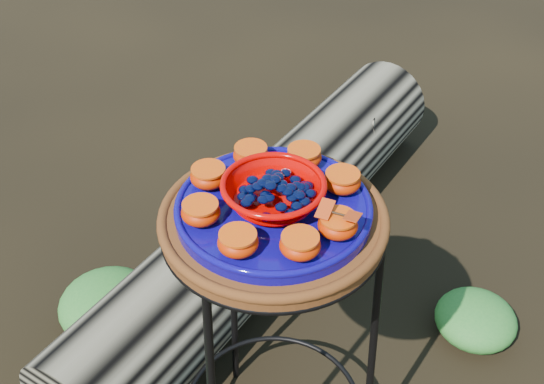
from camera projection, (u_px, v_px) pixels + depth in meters
name	position (u px, v px, depth m)	size (l,w,h in m)	color
plant_stand	(273.00, 352.00, 1.44)	(0.44, 0.44, 0.70)	black
terracotta_saucer	(273.00, 222.00, 1.21)	(0.40, 0.40, 0.03)	brown
cobalt_plate	(273.00, 210.00, 1.19)	(0.34, 0.34, 0.02)	#090063
red_bowl	(273.00, 194.00, 1.17)	(0.17, 0.17, 0.05)	#CC0200
glass_gems	(273.00, 178.00, 1.14)	(0.13, 0.13, 0.02)	black
orange_half_0	(338.00, 225.00, 1.11)	(0.07, 0.07, 0.04)	#AB2500
orange_half_1	(342.00, 181.00, 1.20)	(0.07, 0.07, 0.04)	#AB2500
orange_half_2	(304.00, 157.00, 1.26)	(0.07, 0.07, 0.04)	#AB2500
orange_half_3	(251.00, 155.00, 1.26)	(0.07, 0.07, 0.04)	#AB2500
orange_half_4	(209.00, 176.00, 1.21)	(0.07, 0.07, 0.04)	#AB2500
orange_half_5	(201.00, 212.00, 1.14)	(0.07, 0.07, 0.04)	#AB2500
orange_half_6	(238.00, 242.00, 1.08)	(0.07, 0.07, 0.04)	#AB2500
orange_half_7	(300.00, 245.00, 1.07)	(0.07, 0.07, 0.04)	#AB2500
butterfly	(339.00, 213.00, 1.10)	(0.09, 0.05, 0.01)	red
driftwood_log	(269.00, 217.00, 2.07)	(1.65, 0.43, 0.31)	black
foliage_right	(476.00, 318.00, 1.89)	(0.23, 0.23, 0.11)	#287126
foliage_back	(108.00, 303.00, 1.91)	(0.28, 0.28, 0.14)	#287126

